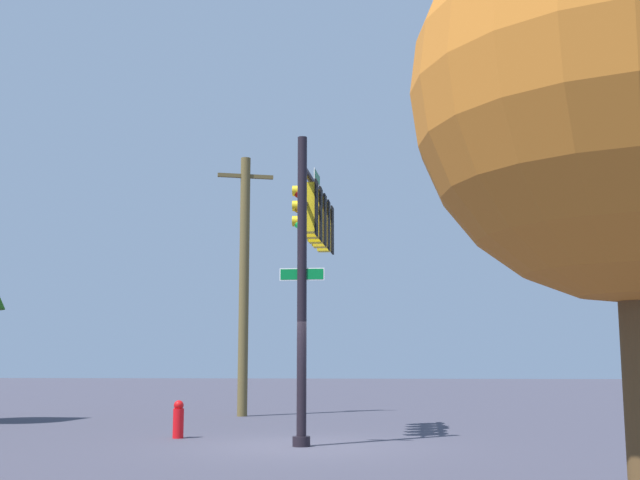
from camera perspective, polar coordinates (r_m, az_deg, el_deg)
The scene contains 5 objects.
ground_plane at distance 16.44m, azimuth -1.35°, elevation -14.63°, with size 120.00×120.00×0.00m, color #3E3C4A.
signal_pole_assembly at distance 18.37m, azimuth -0.53°, elevation 0.56°, with size 4.39×0.94×6.42m.
utility_pole at distance 25.29m, azimuth -5.49°, elevation -2.93°, with size 0.63×1.76×8.22m.
fire_hydrant at distance 18.37m, azimuth -10.15°, elevation -12.59°, with size 0.33×0.24×0.83m.
tree_mid at distance 6.59m, azimuth 21.18°, elevation 10.01°, with size 3.29×3.29×5.42m.
Camera 1 is at (-16.27, -1.62, 1.71)m, focal length 44.47 mm.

